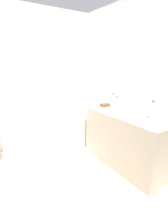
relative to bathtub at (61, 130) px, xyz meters
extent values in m
plane|color=beige|center=(-0.67, -0.86, -0.31)|extent=(4.06, 4.06, 0.00)
cube|color=silver|center=(-0.67, 0.41, 0.95)|extent=(3.46, 0.10, 2.53)
cube|color=silver|center=(0.91, -0.86, 0.95)|extent=(0.10, 2.84, 2.53)
cube|color=silver|center=(0.00, 0.00, -0.02)|extent=(1.58, 0.73, 0.58)
cube|color=white|center=(0.00, 0.00, 0.23)|extent=(1.30, 0.52, 0.09)
cylinder|color=#9E9EA3|center=(0.62, 0.00, 0.31)|extent=(0.09, 0.03, 0.03)
cylinder|color=#9E9EA3|center=(-0.03, 0.33, 0.74)|extent=(0.25, 0.03, 0.54)
cylinder|color=#9E9EA3|center=(-0.44, 0.33, 0.56)|extent=(0.28, 0.03, 0.03)
cube|color=tan|center=(0.56, -1.18, 0.11)|extent=(0.61, 1.36, 0.84)
cylinder|color=white|center=(0.54, -1.14, 0.56)|extent=(0.31, 0.31, 0.06)
cylinder|color=#A5A5AA|center=(0.73, -1.14, 0.56)|extent=(0.02, 0.02, 0.05)
cylinder|color=#A5A5AA|center=(0.67, -1.14, 0.58)|extent=(0.12, 0.02, 0.02)
cylinder|color=#A5A5AA|center=(0.73, -1.20, 0.55)|extent=(0.03, 0.03, 0.04)
cylinder|color=#A5A5AA|center=(0.73, -1.08, 0.55)|extent=(0.03, 0.03, 0.04)
cylinder|color=silver|center=(0.62, -1.51, 0.65)|extent=(0.07, 0.07, 0.23)
cylinder|color=blue|center=(0.62, -1.51, 0.77)|extent=(0.04, 0.04, 0.02)
cylinder|color=silver|center=(0.63, -0.74, 0.64)|extent=(0.06, 0.06, 0.22)
cylinder|color=blue|center=(0.63, -0.74, 0.76)|extent=(0.03, 0.03, 0.02)
cylinder|color=silver|center=(0.56, -0.90, 0.63)|extent=(0.06, 0.06, 0.20)
cylinder|color=blue|center=(0.56, -0.90, 0.74)|extent=(0.03, 0.03, 0.02)
cylinder|color=white|center=(0.55, -1.43, 0.57)|extent=(0.07, 0.07, 0.08)
cylinder|color=white|center=(0.62, -1.69, 0.58)|extent=(0.08, 0.08, 0.09)
cube|color=brown|center=(0.54, -0.64, 0.56)|extent=(0.14, 0.10, 0.05)
cube|color=white|center=(0.56, -1.60, 0.54)|extent=(0.09, 0.06, 0.02)
cube|color=white|center=(-0.03, -0.58, -0.31)|extent=(0.67, 0.36, 0.01)
camera|label=1|loc=(-1.35, -2.83, 1.27)|focal=27.43mm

